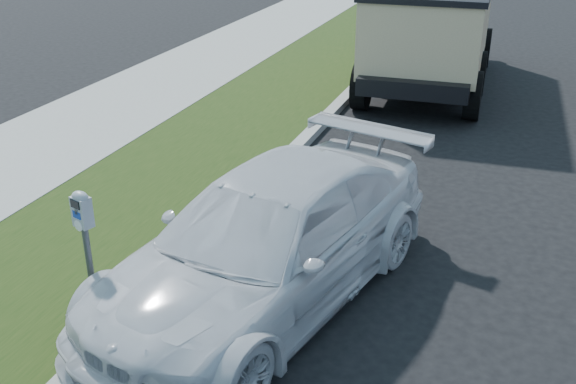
% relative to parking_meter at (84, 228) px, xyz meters
% --- Properties ---
extents(ground, '(120.00, 120.00, 0.00)m').
position_rel_parking_meter_xyz_m(ground, '(2.91, 1.15, -1.27)').
color(ground, black).
rests_on(ground, ground).
extents(streetside, '(6.12, 50.00, 0.15)m').
position_rel_parking_meter_xyz_m(streetside, '(-2.66, 3.15, -1.21)').
color(streetside, gray).
rests_on(streetside, ground).
extents(parking_meter, '(0.25, 0.20, 1.56)m').
position_rel_parking_meter_xyz_m(parking_meter, '(0.00, 0.00, 0.00)').
color(parking_meter, '#3F4247').
rests_on(parking_meter, ground).
extents(white_wagon, '(3.38, 5.70, 1.55)m').
position_rel_parking_meter_xyz_m(white_wagon, '(1.58, 1.29, -0.50)').
color(white_wagon, silver).
rests_on(white_wagon, ground).
extents(dump_truck, '(2.96, 6.84, 2.64)m').
position_rel_parking_meter_xyz_m(dump_truck, '(1.84, 11.63, 0.21)').
color(dump_truck, black).
rests_on(dump_truck, ground).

